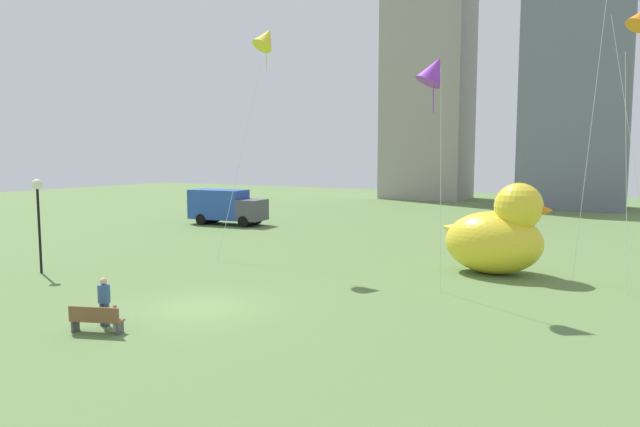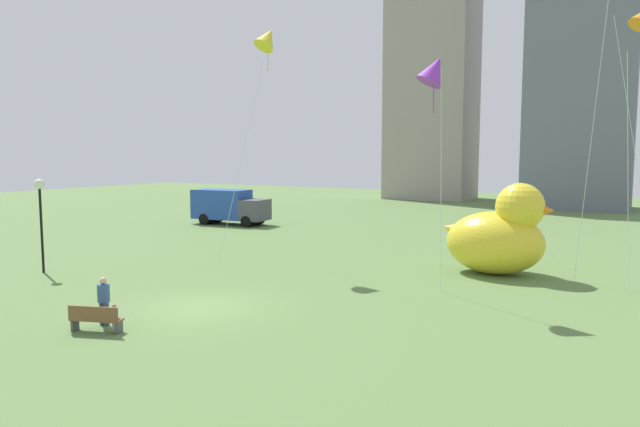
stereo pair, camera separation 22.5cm
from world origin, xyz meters
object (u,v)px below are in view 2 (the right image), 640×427
(person_adult, at_px, (104,299))
(giant_inflatable_duck, at_px, (499,235))
(kite_purple, at_px, (434,70))
(person_child, at_px, (115,316))
(lamppost, at_px, (40,200))
(park_bench, at_px, (95,318))
(box_truck, at_px, (229,207))
(kite_yellow, at_px, (267,39))

(person_adult, xyz_separation_m, giant_inflatable_duck, (9.70, 15.15, 0.97))
(giant_inflatable_duck, distance_m, kite_purple, 9.13)
(person_child, xyz_separation_m, kite_purple, (7.25, 10.11, 8.62))
(lamppost, bearing_deg, park_bench, -27.12)
(giant_inflatable_duck, bearing_deg, box_truck, 158.91)
(person_child, xyz_separation_m, giant_inflatable_duck, (8.84, 15.45, 1.38))
(person_child, height_order, giant_inflatable_duck, giant_inflatable_duck)
(person_adult, height_order, kite_yellow, kite_yellow)
(kite_purple, bearing_deg, kite_yellow, 164.16)
(person_adult, relative_size, box_truck, 0.25)
(person_child, relative_size, lamppost, 0.20)
(person_adult, bearing_deg, park_bench, -59.78)
(person_child, xyz_separation_m, lamppost, (-10.59, 4.80, 3.08))
(lamppost, relative_size, kite_purple, 0.46)
(person_adult, distance_m, person_child, 1.00)
(park_bench, distance_m, person_adult, 0.92)
(giant_inflatable_duck, xyz_separation_m, kite_purple, (-1.59, -5.34, 7.24))
(park_bench, relative_size, person_adult, 1.08)
(giant_inflatable_duck, bearing_deg, kite_purple, -106.61)
(person_child, bearing_deg, giant_inflatable_duck, 60.22)
(lamppost, relative_size, box_truck, 0.70)
(park_bench, xyz_separation_m, giant_inflatable_duck, (9.30, 15.85, 1.41))
(person_adult, height_order, person_child, person_adult)
(park_bench, bearing_deg, person_child, 41.26)
(park_bench, bearing_deg, person_adult, 120.22)
(kite_purple, relative_size, kite_yellow, 0.78)
(kite_yellow, bearing_deg, kite_purple, -15.84)
(park_bench, xyz_separation_m, box_truck, (-14.42, 24.99, 0.97))
(person_child, distance_m, giant_inflatable_duck, 17.86)
(person_adult, bearing_deg, person_child, -19.46)
(person_child, height_order, kite_purple, kite_purple)
(kite_purple, distance_m, kite_yellow, 10.82)
(park_bench, xyz_separation_m, person_child, (0.45, 0.40, 0.03))
(person_adult, xyz_separation_m, box_truck, (-14.01, 24.29, 0.54))
(person_child, xyz_separation_m, kite_yellow, (-2.83, 12.98, 11.31))
(park_bench, bearing_deg, lamppost, 152.88)
(lamppost, distance_m, kite_yellow, 13.96)
(kite_purple, bearing_deg, lamppost, -163.40)
(park_bench, height_order, kite_yellow, kite_yellow)
(giant_inflatable_duck, relative_size, kite_purple, 0.54)
(park_bench, relative_size, kite_yellow, 0.14)
(park_bench, xyz_separation_m, lamppost, (-10.14, 5.19, 3.11))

